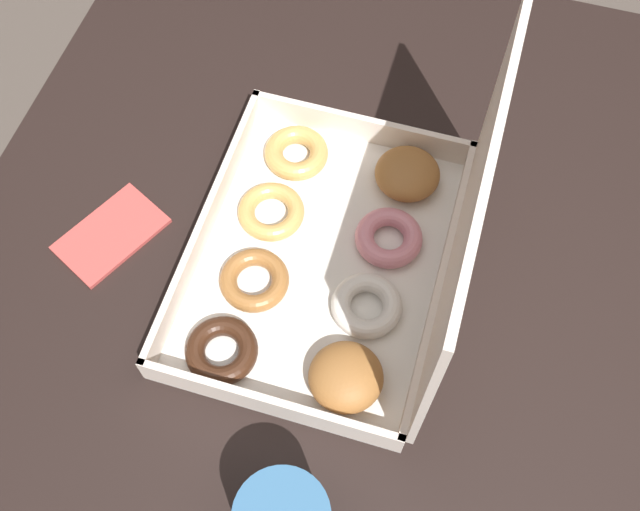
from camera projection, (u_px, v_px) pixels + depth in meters
ground_plane at (341, 435)px, 1.55m from camera, size 8.00×8.00×0.00m
dining_table at (354, 308)px, 0.98m from camera, size 1.04×0.97×0.76m
donut_box at (355, 252)px, 0.84m from camera, size 0.38×0.30×0.31m
paper_napkin at (111, 234)px, 0.91m from camera, size 0.15×0.13×0.01m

